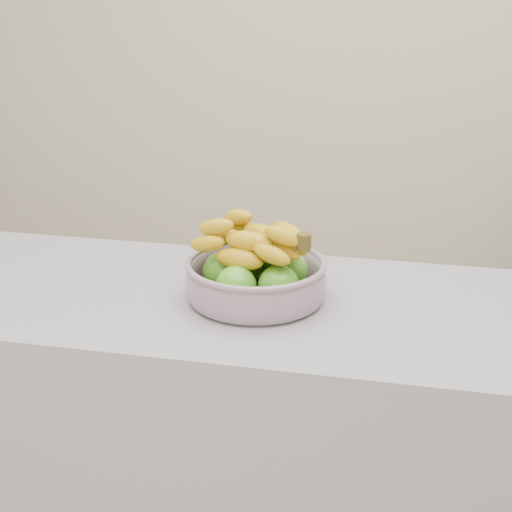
# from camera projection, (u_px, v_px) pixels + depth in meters

# --- Properties ---
(counter) EXTENTS (2.00, 0.60, 0.90)m
(counter) POSITION_uv_depth(u_px,v_px,m) (307.00, 475.00, 1.70)
(counter) COLOR gray
(counter) RESTS_ON ground
(fruit_bowl) EXTENTS (0.31, 0.31, 0.17)m
(fruit_bowl) POSITION_uv_depth(u_px,v_px,m) (256.00, 274.00, 1.54)
(fruit_bowl) COLOR #A7B9C8
(fruit_bowl) RESTS_ON counter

